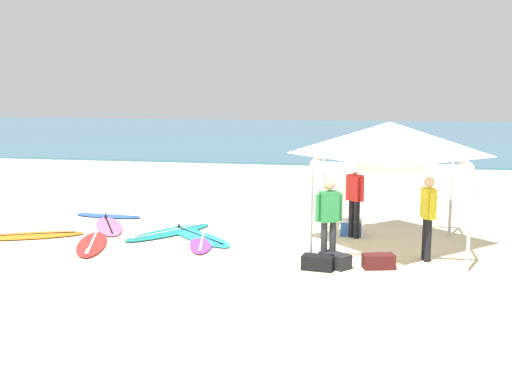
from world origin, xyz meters
TOP-DOWN VIEW (x-y plane):
  - ground_plane at (0.00, 0.00)m, footprint 80.00×80.00m
  - sea at (0.00, 32.15)m, footprint 80.00×36.00m
  - canopy_tent at (2.71, 0.10)m, footprint 3.10×3.10m
  - surfboard_blue at (-4.61, 2.10)m, footprint 1.91×0.62m
  - surfboard_teal at (-2.38, 0.54)m, footprint 1.90×2.47m
  - surfboard_pink at (-4.07, 0.90)m, footprint 1.61×2.25m
  - surfboard_purple at (-1.32, -0.28)m, footprint 0.94×1.99m
  - surfboard_red at (-3.68, -0.86)m, footprint 1.34×2.36m
  - surfboard_cyan at (-1.54, 0.27)m, footprint 2.21×2.15m
  - surfboard_orange at (-5.52, -0.41)m, footprint 2.60×1.66m
  - person_red at (1.99, 0.99)m, footprint 0.43×0.41m
  - person_green at (1.57, -1.41)m, footprint 0.51×0.34m
  - person_yellow at (3.50, -0.69)m, footprint 0.30×0.54m
  - gear_bag_near_tent at (2.55, -1.44)m, footprint 0.66×0.47m
  - gear_bag_by_pole at (1.72, -1.53)m, footprint 0.67×0.62m
  - gear_bag_on_sand at (1.41, -1.75)m, footprint 0.64×0.40m
  - cooler_box at (1.92, 1.19)m, footprint 0.50×0.36m

SIDE VIEW (x-z plane):
  - ground_plane at x=0.00m, z-range 0.00..0.00m
  - surfboard_orange at x=-5.52m, z-range -0.06..0.13m
  - surfboard_teal at x=-2.38m, z-range -0.06..0.13m
  - surfboard_cyan at x=-1.54m, z-range -0.06..0.13m
  - surfboard_red at x=-3.68m, z-range -0.06..0.13m
  - surfboard_pink at x=-4.07m, z-range -0.06..0.13m
  - surfboard_purple at x=-1.32m, z-range -0.06..0.13m
  - surfboard_blue at x=-4.61m, z-range -0.06..0.13m
  - sea at x=0.00m, z-range 0.00..0.10m
  - gear_bag_near_tent at x=2.55m, z-range 0.00..0.28m
  - gear_bag_by_pole at x=1.72m, z-range 0.00..0.28m
  - gear_bag_on_sand at x=1.41m, z-range 0.00..0.28m
  - cooler_box at x=1.92m, z-range 0.00..0.39m
  - person_red at x=1.99m, z-range 0.13..1.84m
  - person_green at x=1.57m, z-range 0.13..1.84m
  - person_yellow at x=3.50m, z-range 0.13..1.84m
  - canopy_tent at x=2.71m, z-range 1.01..3.76m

